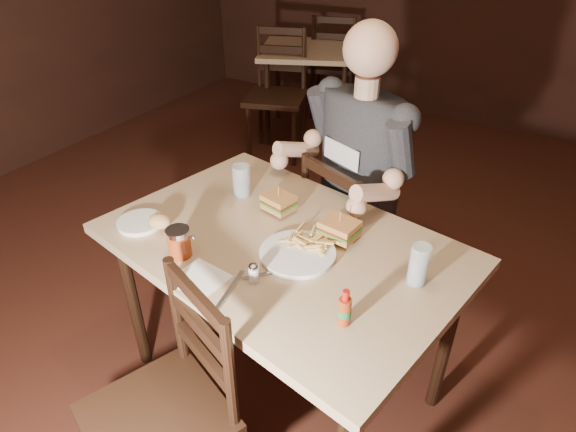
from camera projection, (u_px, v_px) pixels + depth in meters
The scene contains 23 objects.
room_shell at pixel (314, 66), 1.41m from camera, with size 7.00×7.00×7.00m.
main_table at pixel (281, 257), 1.79m from camera, with size 1.43×1.10×0.77m.
bg_table at pixel (308, 58), 4.17m from camera, with size 1.05×1.05×0.77m.
chair_far at pixel (355, 238), 2.33m from camera, with size 0.41×0.45×0.88m, color black, non-canonical shape.
chair_near at pixel (157, 418), 1.51m from camera, with size 0.41×0.45×0.88m, color black, non-canonical shape.
bg_chair_far at pixel (334, 65), 4.68m from camera, with size 0.45×0.49×0.97m, color black, non-canonical shape.
bg_chair_near at pixel (276, 97), 3.87m from camera, with size 0.46×0.50×1.00m, color black, non-canonical shape.
diner at pixel (355, 145), 2.03m from camera, with size 0.57×0.45×0.99m, color #313237, non-canonical shape.
dinner_plate at pixel (298, 254), 1.67m from camera, with size 0.26×0.26×0.01m, color white.
sandwich_left at pixel (279, 198), 1.88m from camera, with size 0.11×0.10×0.10m, color #D1934C, non-canonical shape.
sandwich_right at pixel (340, 223), 1.72m from camera, with size 0.13×0.11×0.11m, color #D1934C, non-canonical shape.
fries_pile at pixel (310, 238), 1.71m from camera, with size 0.22×0.16×0.04m, color #EEC46E, non-canonical shape.
ketchup_dollop at pixel (307, 244), 1.70m from camera, with size 0.04×0.04×0.01m, color maroon.
glass_left at pixel (241, 181), 1.99m from camera, with size 0.07×0.07×0.14m, color silver.
glass_right at pixel (419, 265), 1.52m from camera, with size 0.06×0.06×0.14m, color silver.
hot_sauce at pixel (345, 307), 1.37m from camera, with size 0.04×0.04×0.12m, color maroon, non-canonical shape.
salt_shaker at pixel (254, 273), 1.55m from camera, with size 0.04×0.04×0.06m, color white, non-canonical shape.
syrup_dispenser at pixel (179, 242), 1.65m from camera, with size 0.08×0.08×0.11m, color maroon, non-canonical shape.
napkin at pixel (200, 279), 1.57m from camera, with size 0.16×0.15×0.00m, color white.
knife at pixel (228, 292), 1.51m from camera, with size 0.01×0.22×0.01m, color silver.
fork at pixel (263, 274), 1.58m from camera, with size 0.01×0.15×0.00m, color silver.
side_plate at pixel (140, 223), 1.84m from camera, with size 0.17×0.17×0.01m, color white.
bread_roll at pixel (160, 221), 1.79m from camera, with size 0.09×0.07×0.05m, color tan.
Camera 1 is at (0.64, -1.27, 1.80)m, focal length 30.00 mm.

